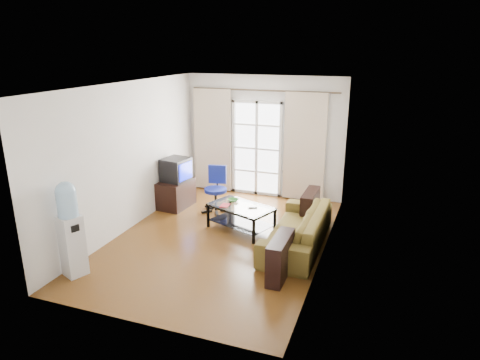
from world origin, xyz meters
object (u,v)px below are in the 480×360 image
Objects in this scene: coffee_table at (241,215)px; sofa at (297,228)px; water_cooler at (70,227)px; task_chair at (216,198)px; tv_stand at (176,194)px; crt_tv at (175,169)px.

sofa is at bearing -14.44° from coffee_table.
task_chair is at bearing 94.69° from water_cooler.
task_chair reaches higher than coffee_table.
tv_stand is at bearing 172.42° from task_chair.
sofa is 2.19m from task_chair.
coffee_table is at bearing -103.98° from sofa.
coffee_table is at bearing -53.54° from task_chair.
sofa is at bearing 57.76° from water_cooler.
water_cooler is at bearing -82.36° from crt_tv.
tv_stand is 1.32× the size of crt_tv.
water_cooler is (-2.93, -2.08, 0.45)m from sofa.
task_chair reaches higher than tv_stand.
task_chair is (0.90, 0.04, -0.54)m from crt_tv.
coffee_table is 1.92m from crt_tv.
water_cooler is (-1.80, -2.37, 0.46)m from coffee_table.
crt_tv reaches higher than coffee_table.
tv_stand reaches higher than coffee_table.
sofa is at bearing -39.21° from task_chair.
tv_stand is 0.84× the size of task_chair.
water_cooler is at bearing -127.30° from coffee_table.
sofa is 3.64× the size of crt_tv.
tv_stand is at bearing -108.46° from sofa.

